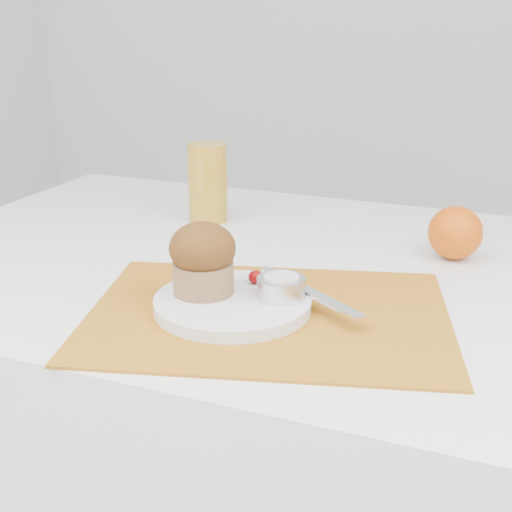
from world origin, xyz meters
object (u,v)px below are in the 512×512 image
at_px(orange, 455,233).
at_px(muffin, 203,258).
at_px(plate, 232,304).
at_px(table, 269,469).
at_px(juice_glass, 208,183).

distance_m(orange, muffin, 0.42).
xyz_separation_m(plate, muffin, (-0.04, 0.00, 0.05)).
bearing_deg(plate, table, 96.14).
xyz_separation_m(orange, muffin, (-0.28, -0.31, 0.03)).
bearing_deg(orange, muffin, -131.62).
distance_m(table, juice_glass, 0.51).
bearing_deg(plate, juice_glass, 119.92).
bearing_deg(juice_glass, table, -41.78).
relative_size(plate, muffin, 2.15).
bearing_deg(table, juice_glass, 138.22).
distance_m(plate, juice_glass, 0.42).
height_order(table, muffin, muffin).
height_order(plate, muffin, muffin).
bearing_deg(orange, plate, -126.65).
bearing_deg(table, orange, 25.85).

